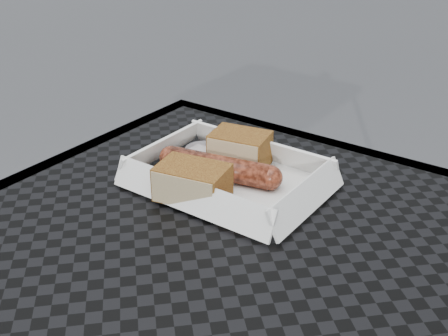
% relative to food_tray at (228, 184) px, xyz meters
% --- Properties ---
extents(food_tray, '(0.22, 0.15, 0.00)m').
position_rel_food_tray_xyz_m(food_tray, '(0.00, 0.00, 0.00)').
color(food_tray, white).
rests_on(food_tray, patio_table).
extents(bratwurst, '(0.18, 0.06, 0.03)m').
position_rel_food_tray_xyz_m(bratwurst, '(-0.02, 0.00, 0.02)').
color(bratwurst, brown).
rests_on(bratwurst, food_tray).
extents(bread_near, '(0.09, 0.07, 0.05)m').
position_rel_food_tray_xyz_m(bread_near, '(-0.02, 0.05, 0.03)').
color(bread_near, brown).
rests_on(bread_near, food_tray).
extents(bread_far, '(0.10, 0.07, 0.04)m').
position_rel_food_tray_xyz_m(bread_far, '(-0.01, -0.06, 0.02)').
color(bread_far, brown).
rests_on(bread_far, food_tray).
extents(veg_garnish, '(0.03, 0.03, 0.00)m').
position_rel_food_tray_xyz_m(veg_garnish, '(0.07, -0.05, 0.00)').
color(veg_garnish, '#F7380A').
rests_on(veg_garnish, food_tray).
extents(napkin, '(0.12, 0.12, 0.00)m').
position_rel_food_tray_xyz_m(napkin, '(0.05, 0.04, -0.00)').
color(napkin, white).
rests_on(napkin, patio_table).
extents(condiment_cup_sauce, '(0.05, 0.05, 0.03)m').
position_rel_food_tray_xyz_m(condiment_cup_sauce, '(-0.06, 0.02, 0.01)').
color(condiment_cup_sauce, '#98170B').
rests_on(condiment_cup_sauce, patio_table).
extents(condiment_cup_empty, '(0.05, 0.05, 0.03)m').
position_rel_food_tray_xyz_m(condiment_cup_empty, '(-0.01, 0.00, 0.01)').
color(condiment_cup_empty, silver).
rests_on(condiment_cup_empty, patio_table).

